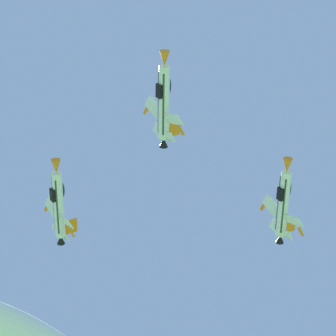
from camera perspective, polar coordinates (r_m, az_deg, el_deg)
fighter_jet_lead at (r=115.82m, az=-0.30°, el=5.09°), size 11.04×13.88×8.33m
fighter_jet_left_wing at (r=124.41m, az=8.76°, el=-2.59°), size 11.08×13.88×8.49m
fighter_jet_right_wing at (r=124.47m, az=-8.29°, el=-2.68°), size 11.09×13.88×8.53m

